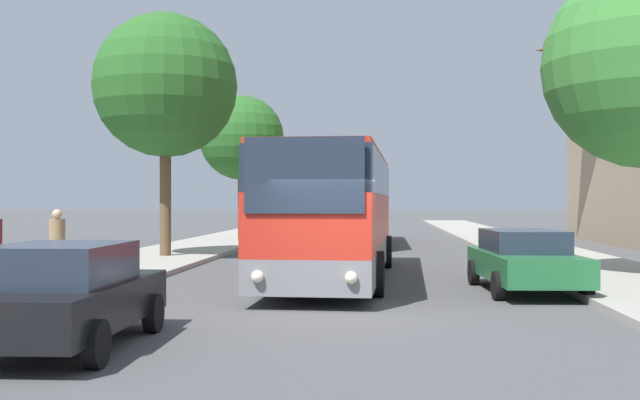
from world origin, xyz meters
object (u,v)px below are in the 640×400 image
Objects in this scene: bus_front at (335,213)px; parked_car_right_near at (524,259)px; parked_car_left_curb at (65,294)px; tree_left_far at (165,86)px; tree_left_near at (242,138)px; bus_middle at (357,205)px; pedestrian_waiting_near at (57,247)px.

parked_car_right_near is at bearing -25.55° from bus_front.
parked_car_left_curb is 16.88m from tree_left_far.
tree_left_near is (-2.57, 27.31, 4.50)m from parked_car_left_curb.
bus_middle is 19.88m from pedestrian_waiting_near.
bus_middle is at bearing 55.92° from tree_left_far.
bus_front is at bearing 69.89° from parked_car_left_curb.
parked_car_right_near is 14.83m from tree_left_far.
bus_middle is at bearing 81.10° from parked_car_left_curb.
tree_left_far reaches higher than bus_middle.
tree_left_far is (-3.13, 15.68, 5.39)m from parked_car_left_curb.
parked_car_right_near is 2.70× the size of pedestrian_waiting_near.
tree_left_far is (-0.15, 9.23, 5.13)m from pedestrian_waiting_near.
tree_left_far is at bearing -40.98° from parked_car_right_near.
tree_left_far is at bearing -92.76° from tree_left_near.
tree_left_far is at bearing -123.96° from bus_middle.
parked_car_left_curb is (-3.26, -9.60, -1.01)m from bus_front.
pedestrian_waiting_near is at bearing 0.90° from parked_car_right_near.
parked_car_left_curb is at bearing -78.70° from tree_left_far.
bus_front is 10.19m from parked_car_left_curb.
parked_car_right_near is at bearing 41.59° from parked_car_left_curb.
parked_car_left_curb reaches higher than parked_car_right_near.
tree_left_near is (0.42, 20.86, 4.24)m from pedestrian_waiting_near.
bus_front is at bearing -71.76° from tree_left_near.
pedestrian_waiting_near reaches higher than parked_car_right_near.
tree_left_near reaches higher than bus_middle.
tree_left_near is (-5.84, 17.71, 3.49)m from bus_front.
bus_middle is at bearing -79.45° from parked_car_right_near.
parked_car_left_curb is 2.38× the size of pedestrian_waiting_near.
bus_front is at bearing -43.56° from tree_left_far.
tree_left_far is at bearing 99.96° from parked_car_left_curb.
bus_middle is 2.76× the size of parked_car_left_curb.
pedestrian_waiting_near is (-6.25, -3.14, -0.75)m from bus_front.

